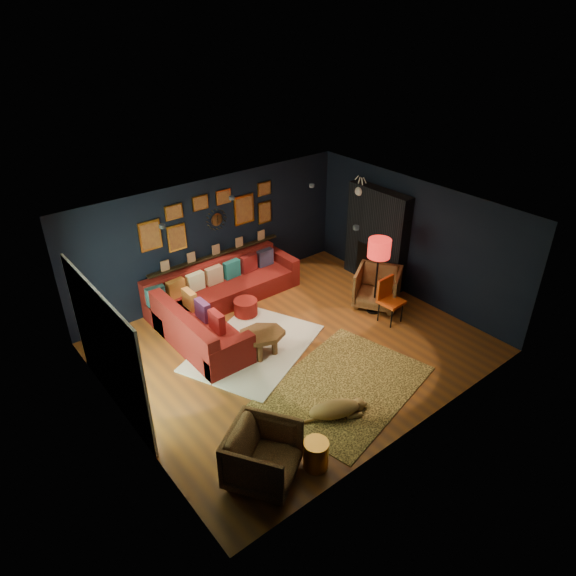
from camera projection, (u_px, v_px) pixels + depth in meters
floor at (295, 347)px, 9.71m from camera, size 6.50×6.50×0.00m
room_walls at (295, 273)px, 8.91m from camera, size 6.50×6.50×6.50m
sectional at (215, 304)px, 10.44m from camera, size 3.41×2.69×0.86m
ledge at (216, 255)px, 11.06m from camera, size 3.20×0.12×0.04m
gallery_wall at (212, 216)px, 10.63m from camera, size 3.15×0.04×1.02m
sunburst_mirror at (217, 219)px, 10.75m from camera, size 0.47×0.16×0.47m
fireplace at (376, 240)px, 11.48m from camera, size 0.31×1.60×2.20m
deer_head at (365, 189)px, 11.33m from camera, size 0.50×0.28×0.45m
sliding_door at (107, 350)px, 7.82m from camera, size 0.06×2.80×2.20m
ceiling_spots at (266, 208)px, 8.97m from camera, size 3.30×2.50×0.06m
shag_rug at (254, 348)px, 9.67m from camera, size 3.01×2.67×0.03m
leopard_rug at (345, 386)px, 8.74m from camera, size 3.18×2.58×0.02m
coffee_table at (262, 337)px, 9.33m from camera, size 1.08×0.95×0.45m
pouf at (246, 307)px, 10.58m from camera, size 0.49×0.49×0.32m
armchair_left at (263, 453)px, 6.88m from camera, size 1.21×1.19×0.92m
armchair_right at (377, 286)px, 10.82m from camera, size 1.18×1.20×0.91m
gold_stool at (316, 454)px, 7.17m from camera, size 0.36×0.36×0.45m
orange_chair at (389, 296)px, 10.26m from camera, size 0.46×0.46×0.93m
floor_lamp at (379, 252)px, 10.12m from camera, size 0.46×0.46×1.65m
dog at (335, 407)px, 8.03m from camera, size 1.26×0.97×0.36m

